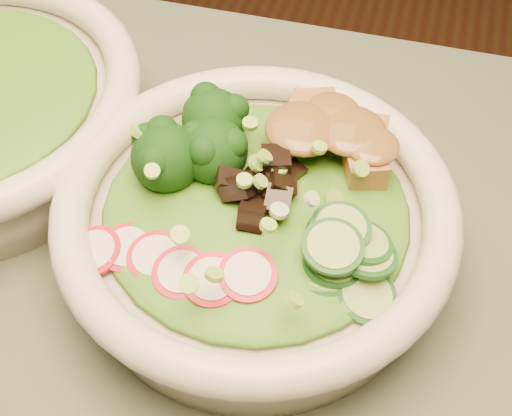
% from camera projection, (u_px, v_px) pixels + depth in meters
% --- Properties ---
extents(salad_bowl, '(0.28, 0.28, 0.08)m').
position_uv_depth(salad_bowl, '(256.00, 226.00, 0.50)').
color(salad_bowl, silver).
rests_on(salad_bowl, dining_table).
extents(lettuce_bed, '(0.21, 0.21, 0.02)m').
position_uv_depth(lettuce_bed, '(256.00, 207.00, 0.48)').
color(lettuce_bed, '#296B16').
rests_on(lettuce_bed, salad_bowl).
extents(broccoli_florets, '(0.10, 0.09, 0.05)m').
position_uv_depth(broccoli_florets, '(187.00, 144.00, 0.50)').
color(broccoli_florets, black).
rests_on(broccoli_florets, salad_bowl).
extents(radish_slices, '(0.12, 0.06, 0.02)m').
position_uv_depth(radish_slices, '(184.00, 266.00, 0.45)').
color(radish_slices, '#B80E24').
rests_on(radish_slices, salad_bowl).
extents(cucumber_slices, '(0.09, 0.09, 0.04)m').
position_uv_depth(cucumber_slices, '(332.00, 254.00, 0.44)').
color(cucumber_slices, '#8DB564').
rests_on(cucumber_slices, salad_bowl).
extents(mushroom_heap, '(0.09, 0.09, 0.04)m').
position_uv_depth(mushroom_heap, '(269.00, 183.00, 0.48)').
color(mushroom_heap, black).
rests_on(mushroom_heap, salad_bowl).
extents(tofu_cubes, '(0.10, 0.08, 0.04)m').
position_uv_depth(tofu_cubes, '(322.00, 145.00, 0.50)').
color(tofu_cubes, '#A06635').
rests_on(tofu_cubes, salad_bowl).
extents(peanut_sauce, '(0.07, 0.06, 0.02)m').
position_uv_depth(peanut_sauce, '(323.00, 132.00, 0.49)').
color(peanut_sauce, brown).
rests_on(peanut_sauce, tofu_cubes).
extents(scallion_garnish, '(0.20, 0.20, 0.02)m').
position_uv_depth(scallion_garnish, '(256.00, 183.00, 0.46)').
color(scallion_garnish, '#7FB841').
rests_on(scallion_garnish, salad_bowl).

